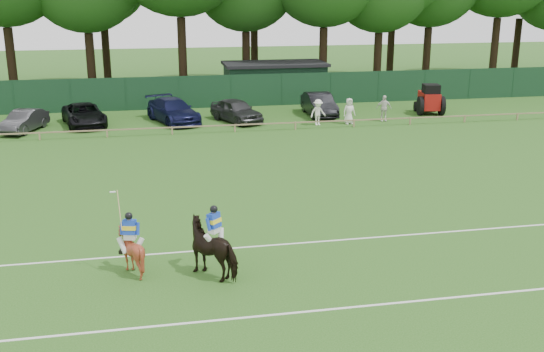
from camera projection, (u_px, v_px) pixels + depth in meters
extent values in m
plane|color=#1E4C14|center=(274.00, 235.00, 23.84)|extent=(160.00, 160.00, 0.00)
imported|color=black|center=(215.00, 248.00, 20.32)|extent=(2.20, 2.21, 1.81)
imported|color=maroon|center=(131.00, 251.00, 20.51)|extent=(1.48, 1.58, 1.45)
imported|color=#2B2B2E|center=(24.00, 121.00, 40.90)|extent=(2.72, 4.45, 1.39)
imported|color=black|center=(84.00, 115.00, 42.67)|extent=(3.58, 5.67, 1.46)
imported|color=#13153C|center=(173.00, 111.00, 43.68)|extent=(4.05, 6.03, 1.62)
imported|color=#313134|center=(236.00, 110.00, 43.85)|extent=(3.65, 5.03, 1.59)
imported|color=black|center=(319.00, 104.00, 45.97)|extent=(1.82, 5.00, 1.64)
imported|color=white|center=(318.00, 112.00, 42.76)|extent=(1.26, 0.92, 1.74)
imported|color=silver|center=(384.00, 108.00, 44.02)|extent=(1.12, 0.62, 1.81)
imported|color=silver|center=(349.00, 111.00, 43.18)|extent=(0.93, 0.68, 1.75)
cube|color=silver|center=(214.00, 230.00, 20.14)|extent=(0.44, 0.44, 0.18)
cube|color=#193DBA|center=(214.00, 220.00, 20.05)|extent=(0.50, 0.50, 0.51)
cube|color=yellow|center=(214.00, 221.00, 20.05)|extent=(0.51, 0.51, 0.18)
sphere|color=black|center=(214.00, 209.00, 19.94)|extent=(0.25, 0.25, 0.25)
cylinder|color=silver|center=(221.00, 236.00, 20.40)|extent=(0.29, 0.50, 0.59)
cylinder|color=silver|center=(211.00, 241.00, 19.99)|extent=(0.50, 0.29, 0.59)
cube|color=silver|center=(130.00, 236.00, 20.36)|extent=(0.42, 0.34, 0.18)
cube|color=#193DBA|center=(129.00, 227.00, 20.27)|extent=(0.47, 0.40, 0.51)
cube|color=yellow|center=(129.00, 228.00, 20.28)|extent=(0.49, 0.39, 0.18)
sphere|color=black|center=(129.00, 216.00, 20.17)|extent=(0.25, 0.25, 0.25)
cylinder|color=silver|center=(138.00, 246.00, 20.38)|extent=(0.44, 0.30, 0.59)
cylinder|color=silver|center=(122.00, 245.00, 20.42)|extent=(0.40, 0.42, 0.59)
cylinder|color=tan|center=(120.00, 210.00, 20.19)|extent=(0.13, 0.63, 1.17)
cube|color=silver|center=(315.00, 311.00, 18.19)|extent=(60.00, 0.10, 0.01)
cube|color=silver|center=(280.00, 245.00, 22.90)|extent=(60.00, 0.10, 0.01)
cube|color=#997F5B|center=(219.00, 126.00, 40.66)|extent=(62.00, 0.08, 0.08)
cube|color=#14351E|center=(206.00, 92.00, 48.90)|extent=(92.00, 0.04, 2.50)
cube|color=#14331E|center=(275.00, 82.00, 52.79)|extent=(8.00, 4.00, 2.80)
cube|color=black|center=(275.00, 64.00, 52.36)|extent=(8.40, 4.40, 0.24)
cube|color=#A2120E|center=(429.00, 100.00, 46.73)|extent=(1.58, 2.39, 1.20)
cube|color=black|center=(431.00, 90.00, 46.15)|extent=(1.30, 1.38, 0.83)
cylinder|color=black|center=(420.00, 106.00, 46.19)|extent=(0.52, 1.41, 1.38)
cylinder|color=black|center=(442.00, 106.00, 46.20)|extent=(0.52, 1.41, 1.38)
cylinder|color=black|center=(416.00, 106.00, 47.78)|extent=(0.41, 0.77, 0.74)
cylinder|color=black|center=(435.00, 106.00, 47.79)|extent=(0.41, 0.77, 0.74)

